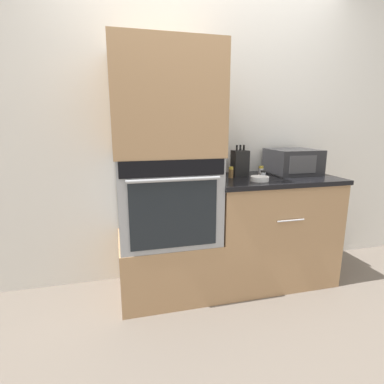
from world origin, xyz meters
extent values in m
plane|color=#6B6056|center=(0.00, 0.00, 0.00)|extent=(12.00, 12.00, 0.00)
cube|color=silver|center=(0.00, 0.63, 1.25)|extent=(8.00, 0.05, 2.50)
cube|color=#A87F56|center=(-0.37, 0.30, 0.23)|extent=(0.75, 0.60, 0.46)
cube|color=#9EA0A5|center=(-0.37, 0.30, 0.78)|extent=(0.72, 0.59, 0.64)
cube|color=black|center=(-0.37, 0.00, 1.05)|extent=(0.70, 0.01, 0.11)
cube|color=#33E54C|center=(-0.37, 0.00, 1.05)|extent=(0.09, 0.00, 0.03)
cube|color=black|center=(-0.37, 0.00, 0.74)|extent=(0.59, 0.01, 0.47)
cylinder|color=#9EA0A5|center=(-0.37, -0.03, 0.98)|extent=(0.62, 0.02, 0.02)
cube|color=#A87F56|center=(-0.37, 0.30, 1.48)|extent=(0.75, 0.60, 0.76)
cube|color=#A87F56|center=(0.51, 0.30, 0.44)|extent=(1.02, 0.60, 0.87)
cube|color=black|center=(0.51, 0.30, 0.89)|extent=(1.04, 0.63, 0.03)
cylinder|color=#B7B7BC|center=(0.51, -0.01, 0.63)|extent=(0.22, 0.01, 0.01)
cube|color=#232326|center=(0.74, 0.39, 1.01)|extent=(0.39, 0.36, 0.21)
cube|color=#3D3D3F|center=(0.72, 0.20, 1.01)|extent=(0.24, 0.01, 0.14)
cube|color=black|center=(0.27, 0.42, 1.01)|extent=(0.12, 0.12, 0.21)
cylinder|color=black|center=(0.24, 0.42, 1.14)|extent=(0.02, 0.02, 0.04)
cylinder|color=black|center=(0.27, 0.42, 1.14)|extent=(0.02, 0.02, 0.04)
cylinder|color=black|center=(0.30, 0.42, 1.14)|extent=(0.02, 0.02, 0.04)
cylinder|color=white|center=(0.32, 0.15, 0.92)|extent=(0.14, 0.14, 0.04)
cylinder|color=silver|center=(0.07, 0.48, 0.94)|extent=(0.05, 0.05, 0.06)
cylinder|color=red|center=(0.07, 0.48, 0.97)|extent=(0.05, 0.05, 0.02)
cylinder|color=silver|center=(0.39, 0.24, 0.93)|extent=(0.04, 0.04, 0.05)
cylinder|color=black|center=(0.39, 0.24, 0.96)|extent=(0.04, 0.04, 0.01)
cylinder|color=brown|center=(0.16, 0.33, 0.94)|extent=(0.04, 0.04, 0.07)
cylinder|color=gold|center=(0.16, 0.33, 0.99)|extent=(0.04, 0.04, 0.02)
cylinder|color=silver|center=(0.44, 0.36, 0.94)|extent=(0.04, 0.04, 0.06)
cylinder|color=gold|center=(0.44, 0.36, 0.98)|extent=(0.04, 0.04, 0.02)
camera|label=1|loc=(-0.73, -1.89, 1.33)|focal=28.00mm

